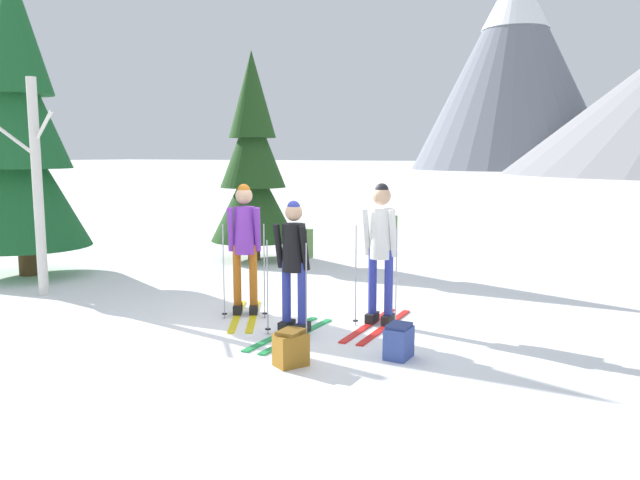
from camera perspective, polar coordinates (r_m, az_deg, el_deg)
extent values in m
plane|color=white|center=(8.11, -2.38, -7.77)|extent=(400.00, 400.00, 0.00)
cube|color=yellow|center=(8.56, -6.12, -6.90)|extent=(0.90, 1.48, 0.02)
cube|color=yellow|center=(8.58, -7.59, -6.89)|extent=(0.90, 1.48, 0.02)
cube|color=black|center=(8.64, -6.08, -6.28)|extent=(0.22, 0.28, 0.12)
cylinder|color=#B76019|center=(8.54, -6.12, -3.25)|extent=(0.11, 0.11, 0.85)
cube|color=black|center=(8.66, -7.54, -6.27)|extent=(0.22, 0.28, 0.12)
cylinder|color=#B76019|center=(8.56, -7.59, -3.25)|extent=(0.11, 0.11, 0.85)
cylinder|color=purple|center=(8.45, -6.93, 0.89)|extent=(0.28, 0.28, 0.64)
sphere|color=tan|center=(8.41, -6.98, 4.06)|extent=(0.23, 0.23, 0.23)
sphere|color=#B76019|center=(8.41, -6.99, 4.53)|extent=(0.17, 0.17, 0.17)
cylinder|color=purple|center=(8.38, -5.74, 0.97)|extent=(0.17, 0.22, 0.61)
cylinder|color=purple|center=(8.41, -8.19, 0.96)|extent=(0.17, 0.22, 0.61)
cylinder|color=#A5A5AD|center=(8.34, -5.12, -2.87)|extent=(0.02, 0.02, 1.27)
cylinder|color=black|center=(8.46, -5.07, -6.71)|extent=(0.07, 0.07, 0.01)
cylinder|color=#A5A5AD|center=(8.39, -8.81, -2.87)|extent=(0.02, 0.02, 1.27)
cylinder|color=black|center=(8.51, -8.73, -6.69)|extent=(0.07, 0.07, 0.01)
cube|color=green|center=(7.62, -2.01, -8.73)|extent=(0.09, 1.65, 0.02)
cube|color=green|center=(7.72, -3.45, -8.51)|extent=(0.09, 1.65, 0.02)
cube|color=black|center=(7.68, -1.64, -8.05)|extent=(0.11, 0.26, 0.12)
cylinder|color=#2D389E|center=(7.57, -1.66, -4.93)|extent=(0.11, 0.11, 0.77)
cube|color=black|center=(7.79, -3.07, -7.83)|extent=(0.11, 0.26, 0.12)
cylinder|color=#2D389E|center=(7.68, -3.09, -4.76)|extent=(0.11, 0.11, 0.77)
cylinder|color=black|center=(7.53, -2.40, -0.70)|extent=(0.28, 0.28, 0.58)
sphere|color=tan|center=(7.47, -2.42, 2.54)|extent=(0.21, 0.21, 0.21)
sphere|color=#2D389E|center=(7.47, -2.42, 3.02)|extent=(0.16, 0.16, 0.16)
cylinder|color=black|center=(7.38, -1.43, -0.73)|extent=(0.08, 0.19, 0.55)
cylinder|color=black|center=(7.56, -3.81, -0.54)|extent=(0.08, 0.19, 0.55)
cylinder|color=#A5A5AD|center=(7.33, -1.26, -4.78)|extent=(0.02, 0.02, 1.16)
cylinder|color=black|center=(7.46, -1.25, -8.69)|extent=(0.07, 0.07, 0.01)
cylinder|color=#A5A5AD|center=(7.60, -4.83, -4.35)|extent=(0.02, 0.02, 1.16)
cylinder|color=black|center=(7.73, -4.79, -8.13)|extent=(0.07, 0.07, 0.01)
cube|color=#4C7238|center=(7.67, -1.77, -0.32)|extent=(0.26, 0.16, 0.36)
cube|color=red|center=(8.04, 6.00, -7.88)|extent=(0.15, 1.77, 0.02)
cube|color=red|center=(8.11, 4.53, -7.71)|extent=(0.15, 1.77, 0.02)
cube|color=black|center=(8.11, 6.25, -7.22)|extent=(0.12, 0.26, 0.12)
cylinder|color=#2D389E|center=(8.00, 6.30, -3.96)|extent=(0.11, 0.11, 0.86)
cube|color=black|center=(8.19, 4.79, -7.07)|extent=(0.12, 0.26, 0.12)
cylinder|color=#2D389E|center=(8.08, 4.83, -3.83)|extent=(0.11, 0.11, 0.86)
cylinder|color=white|center=(7.94, 5.62, 0.61)|extent=(0.28, 0.28, 0.65)
sphere|color=tan|center=(7.89, 5.67, 4.05)|extent=(0.23, 0.23, 0.23)
sphere|color=black|center=(7.89, 5.68, 4.56)|extent=(0.18, 0.18, 0.18)
cylinder|color=white|center=(7.82, 6.71, 0.62)|extent=(0.09, 0.21, 0.62)
cylinder|color=white|center=(7.94, 4.26, 0.76)|extent=(0.09, 0.21, 0.62)
cylinder|color=#A5A5AD|center=(7.77, 6.98, -3.61)|extent=(0.02, 0.02, 1.30)
cylinder|color=black|center=(7.90, 6.91, -7.79)|extent=(0.07, 0.07, 0.01)
cylinder|color=#A5A5AD|center=(7.95, 3.29, -3.29)|extent=(0.02, 0.02, 1.30)
cylinder|color=black|center=(8.09, 3.26, -7.39)|extent=(0.07, 0.07, 0.01)
cube|color=#4C7238|center=(8.09, 6.04, 0.98)|extent=(0.27, 0.17, 0.36)
cylinder|color=#51381E|center=(13.04, -6.07, -0.01)|extent=(0.26, 0.26, 0.82)
cone|color=#1E4219|center=(12.95, -6.12, 3.81)|extent=(1.76, 1.76, 1.74)
cone|color=#1E4219|center=(12.92, -6.19, 8.67)|extent=(1.35, 1.35, 1.74)
cone|color=#1E4219|center=(12.98, -6.26, 13.12)|extent=(0.96, 0.96, 1.74)
cylinder|color=#51381E|center=(12.47, -25.21, -0.54)|extent=(0.33, 0.33, 1.06)
cone|color=#195628|center=(12.37, -25.51, 4.57)|extent=(2.26, 2.26, 2.23)
cone|color=#195628|center=(12.39, -25.90, 11.08)|extent=(1.72, 1.72, 2.23)
cone|color=#195628|center=(12.55, -26.27, 16.96)|extent=(1.23, 1.23, 2.23)
cylinder|color=silver|center=(10.48, -24.43, 4.32)|extent=(0.15, 0.15, 3.33)
cylinder|color=silver|center=(10.11, -23.95, 9.57)|extent=(0.75, 0.33, 0.44)
cylinder|color=silver|center=(10.54, -26.19, 8.27)|extent=(0.47, 0.43, 0.53)
cube|color=#99661E|center=(6.57, -2.69, -10.00)|extent=(0.37, 0.40, 0.34)
cube|color=brown|center=(6.51, -2.70, -8.41)|extent=(0.22, 0.28, 0.04)
cube|color=#384C99|center=(6.84, 7.22, -9.32)|extent=(0.25, 0.33, 0.34)
cube|color=navy|center=(6.79, 7.25, -7.79)|extent=(0.22, 0.28, 0.04)
cone|color=slate|center=(97.92, 17.30, 14.80)|extent=(28.87, 28.87, 29.29)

